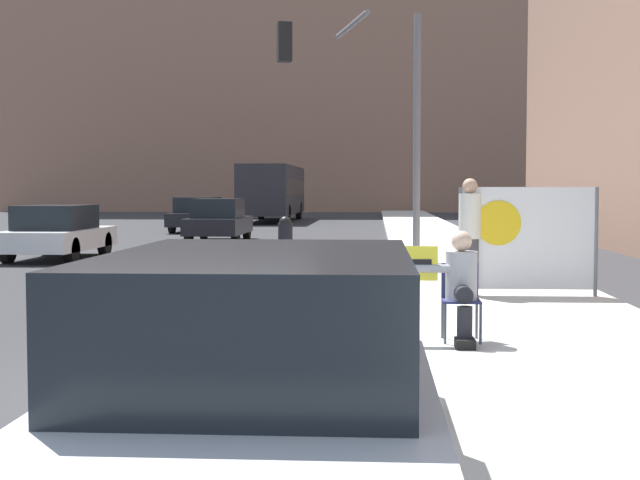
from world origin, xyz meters
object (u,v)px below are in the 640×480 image
at_px(traffic_light_pole, 367,93).
at_px(city_bus_on_road, 273,190).
at_px(protest_banner, 527,238).
at_px(parked_car_curbside, 263,384).
at_px(car_on_road_midblock, 219,220).
at_px(car_on_road_distant, 199,214).
at_px(motorcycle_on_road, 286,254).
at_px(pedestrian_behind, 470,236).
at_px(car_on_road_nearest, 58,232).
at_px(seated_protester, 459,283).

distance_m(traffic_light_pole, city_bus_on_road, 30.09).
bearing_deg(protest_banner, traffic_light_pole, 112.02).
xyz_separation_m(parked_car_curbside, car_on_road_midblock, (-4.78, 25.49, -0.00)).
height_order(car_on_road_distant, motorcycle_on_road, car_on_road_distant).
xyz_separation_m(car_on_road_midblock, motorcycle_on_road, (3.66, -13.22, -0.18)).
distance_m(pedestrian_behind, car_on_road_nearest, 12.88).
xyz_separation_m(pedestrian_behind, car_on_road_midblock, (-6.83, 16.61, -0.36)).
relative_size(car_on_road_nearest, car_on_road_distant, 0.90).
bearing_deg(motorcycle_on_road, city_bus_on_road, 97.03).
height_order(car_on_road_nearest, city_bus_on_road, city_bus_on_road).
bearing_deg(car_on_road_nearest, car_on_road_midblock, 71.06).
bearing_deg(motorcycle_on_road, car_on_road_nearest, 140.75).
bearing_deg(city_bus_on_road, seated_protester, -80.59).
height_order(car_on_road_nearest, motorcycle_on_road, car_on_road_nearest).
bearing_deg(parked_car_curbside, car_on_road_midblock, 100.63).
bearing_deg(car_on_road_nearest, city_bus_on_road, 84.89).
xyz_separation_m(traffic_light_pole, motorcycle_on_road, (-1.54, -2.79, -3.38)).
xyz_separation_m(protest_banner, traffic_light_pole, (-2.50, 6.18, 2.87)).
relative_size(seated_protester, protest_banner, 0.56).
xyz_separation_m(protest_banner, car_on_road_midblock, (-7.69, 16.61, -0.32)).
distance_m(traffic_light_pole, car_on_road_midblock, 12.08).
bearing_deg(city_bus_on_road, protest_banner, -77.34).
height_order(pedestrian_behind, car_on_road_midblock, pedestrian_behind).
relative_size(seated_protester, car_on_road_distant, 0.25).
distance_m(protest_banner, traffic_light_pole, 7.26).
relative_size(seated_protester, car_on_road_midblock, 0.29).
distance_m(seated_protester, car_on_road_midblock, 21.75).
relative_size(pedestrian_behind, car_on_road_nearest, 0.42).
distance_m(seated_protester, traffic_light_pole, 10.90).
bearing_deg(pedestrian_behind, city_bus_on_road, 137.36).
bearing_deg(car_on_road_midblock, seated_protester, -73.20).
distance_m(car_on_road_nearest, car_on_road_midblock, 8.45).
bearing_deg(car_on_road_distant, pedestrian_behind, -69.26).
bearing_deg(car_on_road_distant, seated_protester, -73.21).
xyz_separation_m(parked_car_curbside, car_on_road_distant, (-6.88, 32.46, -0.00)).
distance_m(seated_protester, parked_car_curbside, 4.90).
bearing_deg(car_on_road_midblock, protest_banner, -65.15).
bearing_deg(seated_protester, car_on_road_distant, 94.23).
distance_m(protest_banner, car_on_road_midblock, 18.31).
xyz_separation_m(car_on_road_nearest, motorcycle_on_road, (6.40, -5.23, -0.15)).
distance_m(parked_car_curbside, car_on_road_nearest, 19.04).
distance_m(car_on_road_midblock, city_bus_on_road, 19.10).
bearing_deg(pedestrian_behind, protest_banner, 35.76).
distance_m(seated_protester, protest_banner, 4.44).
relative_size(protest_banner, city_bus_on_road, 0.19).
distance_m(seated_protester, car_on_road_distant, 29.03).
bearing_deg(pedestrian_behind, car_on_road_distant, 146.76).
bearing_deg(car_on_road_distant, car_on_road_nearest, -92.47).
bearing_deg(pedestrian_behind, parked_car_curbside, -66.95).
bearing_deg(car_on_road_nearest, traffic_light_pole, -17.06).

